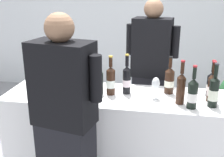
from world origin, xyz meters
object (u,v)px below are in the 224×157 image
object	(u,v)px
wine_bottle_5	(127,79)
wine_bottle_1	(84,78)
wine_bottle_8	(111,80)
wine_bottle_7	(214,92)
wine_bottle_3	(181,87)
wine_bottle_11	(68,79)
person_guest	(66,135)
wine_bottle_2	(75,83)
wine_glass	(156,85)
wine_bottle_9	(212,87)
wine_bottle_10	(193,93)
wine_bottle_4	(169,80)
wine_bottle_0	(99,81)
ice_bucket	(44,86)
person_server	(150,83)
wine_bottle_6	(211,84)

from	to	relation	value
wine_bottle_5	wine_bottle_1	bearing A→B (deg)	-179.16
wine_bottle_8	wine_bottle_7	bearing A→B (deg)	-7.98
wine_bottle_3	wine_bottle_11	xyz separation A→B (m)	(-0.98, 0.10, -0.02)
person_guest	wine_bottle_2	bearing A→B (deg)	98.53
wine_bottle_3	wine_glass	bearing A→B (deg)	159.55
wine_bottle_1	wine_bottle_5	xyz separation A→B (m)	(0.39, 0.01, 0.01)
wine_bottle_9	wine_bottle_10	world-z (taller)	wine_bottle_10
wine_bottle_11	wine_bottle_5	bearing A→B (deg)	5.36
wine_bottle_7	wine_bottle_4	bearing A→B (deg)	144.55
wine_bottle_10	wine_bottle_11	size ratio (longest dim) A/B	1.03
wine_bottle_3	wine_bottle_8	world-z (taller)	wine_bottle_3
wine_bottle_0	wine_bottle_8	xyz separation A→B (m)	(0.10, 0.00, 0.01)
wine_bottle_5	wine_bottle_2	bearing A→B (deg)	-158.40
ice_bucket	person_guest	distance (m)	0.56
wine_bottle_3	ice_bucket	bearing A→B (deg)	-176.07
wine_bottle_7	person_server	xyz separation A→B (m)	(-0.51, 0.69, -0.20)
wine_bottle_8	wine_bottle_11	world-z (taller)	wine_bottle_8
wine_bottle_2	wine_bottle_6	size ratio (longest dim) A/B	1.09
wine_bottle_5	wine_bottle_10	distance (m)	0.59
wine_bottle_3	wine_bottle_5	bearing A→B (deg)	161.76
wine_bottle_5	wine_glass	size ratio (longest dim) A/B	1.90
wine_bottle_0	wine_bottle_11	distance (m)	0.29
wine_bottle_5	wine_bottle_8	distance (m)	0.14
wine_bottle_1	wine_bottle_9	bearing A→B (deg)	-2.73
wine_bottle_1	wine_bottle_10	world-z (taller)	wine_bottle_10
wine_bottle_6	wine_bottle_10	distance (m)	0.33
ice_bucket	wine_bottle_5	bearing A→B (deg)	18.67
wine_bottle_2	person_guest	bearing A→B (deg)	-81.47
wine_bottle_10	ice_bucket	size ratio (longest dim) A/B	1.64
wine_bottle_0	wine_bottle_2	size ratio (longest dim) A/B	0.92
wine_bottle_2	wine_bottle_7	bearing A→B (deg)	0.08
wine_bottle_4	wine_bottle_5	xyz separation A→B (m)	(-0.37, -0.07, 0.01)
wine_bottle_8	wine_bottle_10	world-z (taller)	wine_bottle_8
wine_bottle_10	person_server	distance (m)	0.84
person_server	person_guest	world-z (taller)	person_server
wine_bottle_7	ice_bucket	size ratio (longest dim) A/B	1.69
wine_bottle_4	wine_bottle_10	world-z (taller)	wine_bottle_10
wine_bottle_4	person_server	world-z (taller)	person_server
wine_bottle_3	wine_glass	distance (m)	0.22
wine_bottle_0	wine_bottle_8	bearing A→B (deg)	2.65
wine_bottle_2	person_guest	xyz separation A→B (m)	(0.07, -0.47, -0.22)
wine_bottle_3	wine_bottle_4	world-z (taller)	wine_bottle_3
wine_bottle_5	wine_bottle_9	xyz separation A→B (m)	(0.71, -0.06, -0.01)
person_guest	ice_bucket	bearing A→B (deg)	128.22
wine_bottle_6	wine_bottle_4	bearing A→B (deg)	176.97
wine_bottle_6	wine_bottle_0	bearing A→B (deg)	-173.69
wine_bottle_6	wine_glass	world-z (taller)	wine_bottle_6
wine_bottle_1	wine_bottle_7	size ratio (longest dim) A/B	0.96
ice_bucket	wine_bottle_6	bearing A→B (deg)	11.35
wine_bottle_8	wine_glass	bearing A→B (deg)	-3.92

